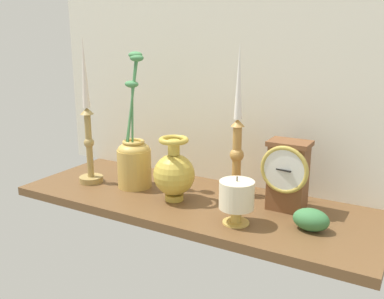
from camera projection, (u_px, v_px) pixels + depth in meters
ground_plane at (194, 203)px, 117.94cm from camera, size 100.00×36.00×2.40cm
back_wall at (225, 75)px, 124.76cm from camera, size 120.00×2.00×65.00cm
mantel_clock at (287, 174)px, 107.93cm from camera, size 12.24×8.35×18.14cm
candlestick_tall_left at (237, 148)px, 117.28cm from camera, size 8.73×8.73×42.39cm
candlestick_tall_center at (88, 130)px, 126.93cm from camera, size 7.18×7.18×43.64cm
brass_vase_bulbous at (174, 173)px, 114.88cm from camera, size 11.31×11.31×17.60cm
brass_vase_jar at (134, 158)px, 124.87cm from camera, size 9.97×9.97×39.37cm
pillar_candle_front at (237, 198)px, 100.64cm from camera, size 8.36×8.36×11.82cm
ivy_sprig at (311, 220)px, 97.95cm from camera, size 8.41×5.88×5.22cm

